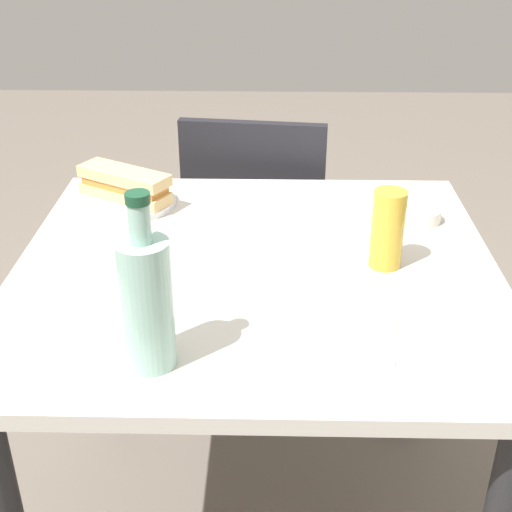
{
  "coord_description": "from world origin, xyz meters",
  "views": [
    {
      "loc": [
        0.03,
        -1.18,
        1.4
      ],
      "look_at": [
        0.0,
        0.0,
        0.77
      ],
      "focal_mm": 49.3,
      "sensor_mm": 36.0,
      "label": 1
    }
  ],
  "objects_px": {
    "plate_near": "(126,201)",
    "olive_bowl": "(422,215)",
    "baguette_sandwich_near": "(125,184)",
    "water_bottle": "(146,300)",
    "beer_glass": "(388,229)",
    "dining_table": "(256,319)",
    "knife_near": "(136,189)",
    "chair_far": "(257,234)"
  },
  "relations": [
    {
      "from": "plate_near",
      "to": "beer_glass",
      "type": "relative_size",
      "value": 1.48
    },
    {
      "from": "plate_near",
      "to": "water_bottle",
      "type": "height_order",
      "value": "water_bottle"
    },
    {
      "from": "chair_far",
      "to": "beer_glass",
      "type": "xyz_separation_m",
      "value": [
        0.26,
        -0.63,
        0.33
      ]
    },
    {
      "from": "chair_far",
      "to": "water_bottle",
      "type": "xyz_separation_m",
      "value": [
        -0.14,
        -0.95,
        0.36
      ]
    },
    {
      "from": "baguette_sandwich_near",
      "to": "water_bottle",
      "type": "xyz_separation_m",
      "value": [
        0.15,
        -0.59,
        0.06
      ]
    },
    {
      "from": "dining_table",
      "to": "plate_near",
      "type": "bearing_deg",
      "value": 137.19
    },
    {
      "from": "baguette_sandwich_near",
      "to": "dining_table",
      "type": "bearing_deg",
      "value": -42.81
    },
    {
      "from": "knife_near",
      "to": "beer_glass",
      "type": "xyz_separation_m",
      "value": [
        0.54,
        -0.32,
        0.06
      ]
    },
    {
      "from": "chair_far",
      "to": "beer_glass",
      "type": "relative_size",
      "value": 5.6
    },
    {
      "from": "chair_far",
      "to": "knife_near",
      "type": "height_order",
      "value": "chair_far"
    },
    {
      "from": "beer_glass",
      "to": "baguette_sandwich_near",
      "type": "bearing_deg",
      "value": 153.51
    },
    {
      "from": "water_bottle",
      "to": "beer_glass",
      "type": "distance_m",
      "value": 0.51
    },
    {
      "from": "knife_near",
      "to": "beer_glass",
      "type": "height_order",
      "value": "beer_glass"
    },
    {
      "from": "plate_near",
      "to": "water_bottle",
      "type": "xyz_separation_m",
      "value": [
        0.15,
        -0.59,
        0.1
      ]
    },
    {
      "from": "chair_far",
      "to": "olive_bowl",
      "type": "distance_m",
      "value": 0.62
    },
    {
      "from": "plate_near",
      "to": "knife_near",
      "type": "bearing_deg",
      "value": 73.31
    },
    {
      "from": "baguette_sandwich_near",
      "to": "water_bottle",
      "type": "bearing_deg",
      "value": -75.9
    },
    {
      "from": "chair_far",
      "to": "water_bottle",
      "type": "bearing_deg",
      "value": -98.68
    },
    {
      "from": "knife_near",
      "to": "olive_bowl",
      "type": "bearing_deg",
      "value": -10.98
    },
    {
      "from": "water_bottle",
      "to": "plate_near",
      "type": "bearing_deg",
      "value": 104.1
    },
    {
      "from": "knife_near",
      "to": "olive_bowl",
      "type": "relative_size",
      "value": 2.04
    },
    {
      "from": "water_bottle",
      "to": "knife_near",
      "type": "bearing_deg",
      "value": 101.81
    },
    {
      "from": "water_bottle",
      "to": "baguette_sandwich_near",
      "type": "bearing_deg",
      "value": 104.1
    },
    {
      "from": "plate_near",
      "to": "baguette_sandwich_near",
      "type": "bearing_deg",
      "value": -90.0
    },
    {
      "from": "chair_far",
      "to": "water_bottle",
      "type": "height_order",
      "value": "water_bottle"
    },
    {
      "from": "plate_near",
      "to": "beer_glass",
      "type": "bearing_deg",
      "value": -26.49
    },
    {
      "from": "chair_far",
      "to": "plate_near",
      "type": "relative_size",
      "value": 3.79
    },
    {
      "from": "baguette_sandwich_near",
      "to": "olive_bowl",
      "type": "height_order",
      "value": "baguette_sandwich_near"
    },
    {
      "from": "dining_table",
      "to": "baguette_sandwich_near",
      "type": "distance_m",
      "value": 0.45
    },
    {
      "from": "baguette_sandwich_near",
      "to": "knife_near",
      "type": "distance_m",
      "value": 0.06
    },
    {
      "from": "plate_near",
      "to": "olive_bowl",
      "type": "xyz_separation_m",
      "value": [
        0.66,
        -0.08,
        0.01
      ]
    },
    {
      "from": "chair_far",
      "to": "olive_bowl",
      "type": "bearing_deg",
      "value": -49.69
    },
    {
      "from": "chair_far",
      "to": "olive_bowl",
      "type": "relative_size",
      "value": 10.36
    },
    {
      "from": "baguette_sandwich_near",
      "to": "knife_near",
      "type": "bearing_deg",
      "value": 73.31
    },
    {
      "from": "dining_table",
      "to": "beer_glass",
      "type": "relative_size",
      "value": 6.06
    },
    {
      "from": "plate_near",
      "to": "water_bottle",
      "type": "bearing_deg",
      "value": -75.9
    },
    {
      "from": "baguette_sandwich_near",
      "to": "beer_glass",
      "type": "height_order",
      "value": "beer_glass"
    },
    {
      "from": "dining_table",
      "to": "knife_near",
      "type": "height_order",
      "value": "knife_near"
    },
    {
      "from": "plate_near",
      "to": "baguette_sandwich_near",
      "type": "height_order",
      "value": "baguette_sandwich_near"
    },
    {
      "from": "dining_table",
      "to": "water_bottle",
      "type": "relative_size",
      "value": 3.29
    },
    {
      "from": "dining_table",
      "to": "water_bottle",
      "type": "bearing_deg",
      "value": -116.34
    },
    {
      "from": "beer_glass",
      "to": "dining_table",
      "type": "bearing_deg",
      "value": -178.52
    }
  ]
}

